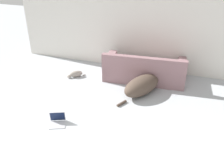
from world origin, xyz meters
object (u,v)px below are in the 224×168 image
(couch, at_px, (144,70))
(laptop_open, at_px, (58,120))
(dog, at_px, (143,85))
(cat, at_px, (75,74))

(couch, height_order, laptop_open, couch)
(couch, relative_size, laptop_open, 5.46)
(couch, xyz_separation_m, dog, (0.12, -0.67, -0.05))
(dog, bearing_deg, couch, 38.09)
(cat, xyz_separation_m, laptop_open, (0.52, -1.92, -0.00))
(dog, xyz_separation_m, cat, (-1.89, 0.24, -0.13))
(couch, height_order, dog, couch)
(couch, bearing_deg, laptop_open, 57.62)
(cat, relative_size, laptop_open, 1.10)
(dog, height_order, laptop_open, dog)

